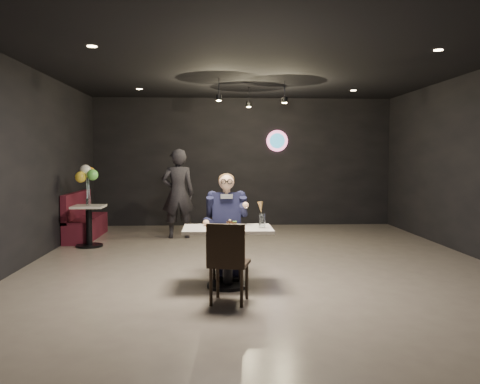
{
  "coord_description": "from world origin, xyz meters",
  "views": [
    {
      "loc": [
        -0.69,
        -7.5,
        1.63
      ],
      "look_at": [
        -0.34,
        -0.64,
        1.15
      ],
      "focal_mm": 38.0,
      "sensor_mm": 36.0,
      "label": 1
    }
  ],
  "objects": [
    {
      "name": "side_table",
      "position": [
        -2.95,
        1.72,
        0.34
      ],
      "size": [
        0.55,
        0.55,
        0.69
      ],
      "primitive_type": "cube",
      "color": "silver",
      "rests_on": "floor"
    },
    {
      "name": "dessert_plate",
      "position": [
        -0.5,
        -1.32,
        0.76
      ],
      "size": [
        0.24,
        0.24,
        0.01
      ],
      "primitive_type": "cylinder",
      "color": "white",
      "rests_on": "main_table"
    },
    {
      "name": "passerby",
      "position": [
        -1.41,
        2.65,
        0.89
      ],
      "size": [
        0.69,
        0.49,
        1.78
      ],
      "primitive_type": "imported",
      "rotation": [
        0.0,
        0.0,
        3.25
      ],
      "color": "black",
      "rests_on": "floor"
    },
    {
      "name": "wall_sign",
      "position": [
        0.8,
        4.47,
        2.0
      ],
      "size": [
        0.5,
        0.06,
        0.5
      ],
      "primitive_type": null,
      "color": "pink",
      "rests_on": "floor"
    },
    {
      "name": "sundae_glass",
      "position": [
        -0.1,
        -1.3,
        0.84
      ],
      "size": [
        0.08,
        0.08,
        0.17
      ],
      "primitive_type": "cylinder",
      "color": "silver",
      "rests_on": "main_table"
    },
    {
      "name": "booth_bench",
      "position": [
        -3.25,
        2.72,
        0.46
      ],
      "size": [
        0.46,
        1.85,
        0.92
      ],
      "primitive_type": "cube",
      "color": "#480F1D",
      "rests_on": "floor"
    },
    {
      "name": "seated_man",
      "position": [
        -0.52,
        -0.69,
        0.72
      ],
      "size": [
        0.6,
        0.8,
        1.44
      ],
      "primitive_type": "cube",
      "color": "black",
      "rests_on": "floor"
    },
    {
      "name": "wafer_cone",
      "position": [
        -0.12,
        -1.28,
        1.0
      ],
      "size": [
        0.08,
        0.08,
        0.14
      ],
      "primitive_type": "cone",
      "rotation": [
        0.0,
        0.0,
        0.26
      ],
      "color": "tan",
      "rests_on": "sundae_glass"
    },
    {
      "name": "chair_far",
      "position": [
        -0.52,
        -0.69,
        0.46
      ],
      "size": [
        0.42,
        0.46,
        0.92
      ],
      "primitive_type": "cube",
      "color": "black",
      "rests_on": "floor"
    },
    {
      "name": "balloon_bunch",
      "position": [
        -2.95,
        1.72,
        1.2
      ],
      "size": [
        0.36,
        0.36,
        0.6
      ],
      "primitive_type": "cube",
      "color": "yellow",
      "rests_on": "balloon_vase"
    },
    {
      "name": "pendant_lights",
      "position": [
        0.0,
        2.0,
        2.88
      ],
      "size": [
        1.4,
        1.2,
        0.36
      ],
      "primitive_type": "cube",
      "color": "black",
      "rests_on": "floor"
    },
    {
      "name": "balloon_vase",
      "position": [
        -2.95,
        1.72,
        0.82
      ],
      "size": [
        0.09,
        0.09,
        0.14
      ],
      "primitive_type": "cylinder",
      "color": "silver",
      "rests_on": "side_table"
    },
    {
      "name": "floor",
      "position": [
        0.0,
        0.0,
        0.0
      ],
      "size": [
        9.0,
        9.0,
        0.0
      ],
      "primitive_type": "plane",
      "color": "gray",
      "rests_on": "ground"
    },
    {
      "name": "mint_leaf",
      "position": [
        -0.44,
        -1.37,
        0.84
      ],
      "size": [
        0.06,
        0.04,
        0.01
      ],
      "primitive_type": "ellipsoid",
      "color": "#30842B",
      "rests_on": "cake_slice"
    },
    {
      "name": "chair_near",
      "position": [
        -0.52,
        -1.92,
        0.46
      ],
      "size": [
        0.51,
        0.54,
        0.92
      ],
      "primitive_type": "cube",
      "rotation": [
        0.0,
        0.0,
        -0.23
      ],
      "color": "black",
      "rests_on": "floor"
    },
    {
      "name": "main_table",
      "position": [
        -0.52,
        -1.24,
        0.38
      ],
      "size": [
        1.1,
        0.7,
        0.75
      ],
      "primitive_type": "cube",
      "color": "silver",
      "rests_on": "floor"
    },
    {
      "name": "cake_slice",
      "position": [
        -0.48,
        -1.34,
        0.8
      ],
      "size": [
        0.12,
        0.11,
        0.07
      ],
      "primitive_type": "cube",
      "rotation": [
        0.0,
        0.0,
        0.35
      ],
      "color": "black",
      "rests_on": "dessert_plate"
    }
  ]
}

